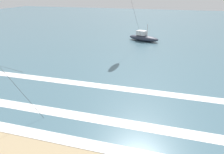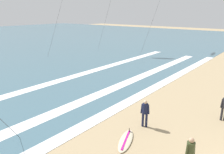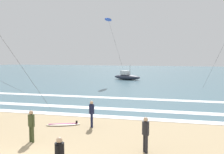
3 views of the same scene
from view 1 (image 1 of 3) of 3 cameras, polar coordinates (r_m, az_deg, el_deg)
The scene contains 5 objects.
ocean_surface at distance 55.24m, azimuth 13.07°, elevation 11.68°, with size 140.00×90.00×0.01m, color #476B7A.
wave_foam_shoreline at distance 13.04m, azimuth -0.29°, elevation -16.76°, with size 44.82×0.91×0.01m, color white.
wave_foam_mid_break at distance 15.73m, azimuth -4.80°, elevation -9.73°, with size 47.08×1.04×0.01m, color white.
wave_foam_outer_break at distance 20.14m, azimuth 1.05°, elevation -2.62°, with size 47.87×1.05×0.01m, color white.
offshore_boat at distance 38.78m, azimuth 7.48°, elevation 9.32°, with size 5.46×3.44×2.70m.
Camera 1 is at (4.68, -0.78, 7.89)m, focal length 38.37 mm.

